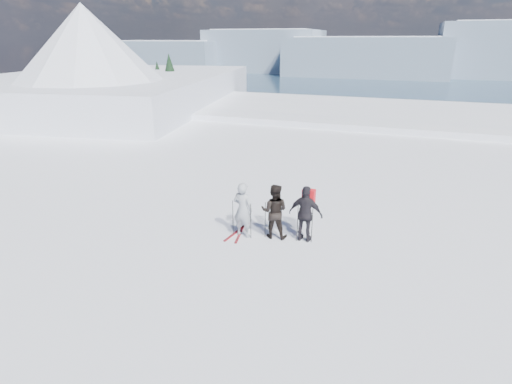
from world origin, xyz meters
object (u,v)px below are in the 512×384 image
at_px(skier_grey, 243,210).
at_px(skis_loose, 239,232).
at_px(skier_pack, 306,214).
at_px(skier_dark, 274,211).

relative_size(skier_grey, skis_loose, 1.18).
distance_m(skier_grey, skier_pack, 2.18).
distance_m(skier_grey, skier_dark, 1.09).
xyz_separation_m(skier_dark, skis_loose, (-1.30, -0.12, -0.97)).
height_order(skier_dark, skier_pack, skier_pack).
bearing_deg(skier_dark, skier_grey, 9.52).
bearing_deg(skier_grey, skis_loose, -29.46).
xyz_separation_m(skier_grey, skis_loose, (-0.25, 0.19, -0.99)).
bearing_deg(skier_grey, skier_pack, -161.79).
bearing_deg(skis_loose, skier_dark, 5.09).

